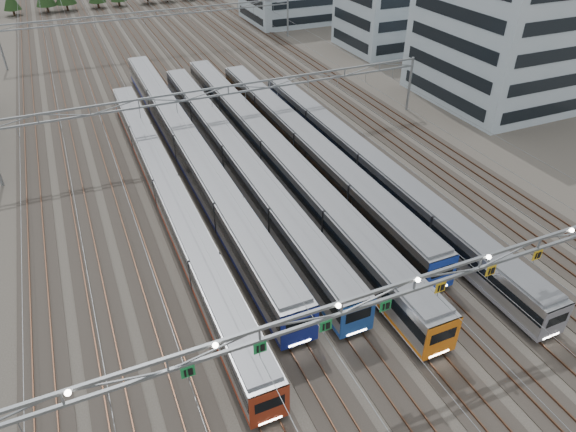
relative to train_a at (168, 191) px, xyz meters
name	(u,v)px	position (x,y,z in m)	size (l,w,h in m)	color
ground	(401,357)	(11.25, -27.53, -2.07)	(400.00, 400.00, 0.00)	#47423A
track_bed	(145,26)	(11.25, 72.47, -0.58)	(54.00, 260.00, 5.42)	#2D2823
train_a	(168,191)	(0.00, 0.00, 0.00)	(2.80, 58.19, 3.64)	black
train_b	(187,147)	(4.50, 8.92, 0.22)	(3.12, 65.69, 4.08)	black
train_c	(235,157)	(9.00, 4.26, 0.11)	(2.97, 57.91, 3.87)	black
train_d	(273,153)	(13.50, 3.40, 0.16)	(3.04, 64.81, 3.96)	black
train_e	(305,145)	(18.00, 3.83, 0.15)	(3.01, 53.92, 3.93)	black
train_f	(367,165)	(22.50, -3.59, -0.01)	(2.78, 54.87, 3.62)	black
gantry_near	(415,288)	(11.20, -27.65, 5.02)	(56.36, 0.61, 8.08)	gray
gantry_mid	(229,97)	(11.25, 12.47, 4.32)	(56.36, 0.36, 8.00)	gray
gantry_far	(156,18)	(11.25, 57.47, 4.32)	(56.36, 0.36, 8.00)	gray
depot_bldg_south	(500,36)	(53.54, 11.07, 7.74)	(18.00, 22.00, 19.62)	#9AADB8
depot_bldg_mid	(383,16)	(52.95, 41.86, 4.12)	(14.00, 16.00, 12.37)	#9AADB8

